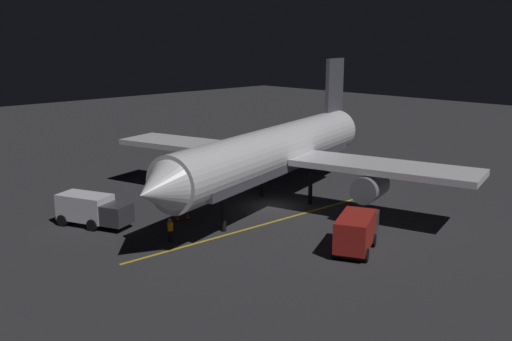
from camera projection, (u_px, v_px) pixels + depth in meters
name	position (u px, v px, depth m)	size (l,w,h in m)	color
ground_plane	(273.00, 208.00, 49.12)	(180.00, 180.00, 0.20)	#2E2E32
apron_guide_stripe	(263.00, 225.00, 44.41)	(0.24, 24.49, 0.01)	gold
airliner	(276.00, 152.00, 48.53)	(33.15, 33.84, 12.07)	white
baggage_truck	(92.00, 210.00, 43.89)	(6.20, 4.12, 2.41)	silver
catering_truck	(357.00, 231.00, 39.00)	(4.46, 6.43, 2.52)	maroon
ground_crew_worker	(170.00, 230.00, 40.46)	(0.40, 0.40, 1.74)	black
traffic_cone_near_left	(188.00, 216.00, 45.78)	(0.50, 0.50, 0.55)	#EA590F
traffic_cone_near_right	(178.00, 217.00, 45.37)	(0.50, 0.50, 0.55)	#EA590F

